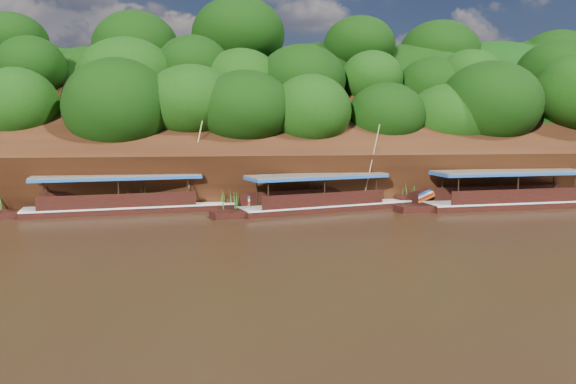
% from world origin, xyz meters
% --- Properties ---
extents(ground, '(160.00, 160.00, 0.00)m').
position_xyz_m(ground, '(0.00, 0.00, 0.00)').
color(ground, black).
rests_on(ground, ground).
extents(riverbank, '(120.00, 30.06, 19.40)m').
position_xyz_m(riverbank, '(-0.01, 22.73, 1.89)').
color(riverbank, black).
rests_on(riverbank, ground).
extents(boat_0, '(16.42, 3.84, 6.83)m').
position_xyz_m(boat_0, '(15.32, 7.55, 0.60)').
color(boat_0, black).
rests_on(boat_0, ground).
extents(boat_1, '(14.47, 6.07, 6.28)m').
position_xyz_m(boat_1, '(1.61, 8.11, 0.57)').
color(boat_1, black).
rests_on(boat_1, ground).
extents(boat_2, '(16.24, 4.74, 6.54)m').
position_xyz_m(boat_2, '(-11.31, 9.01, 0.57)').
color(boat_2, black).
rests_on(boat_2, ground).
extents(reeds, '(49.83, 2.59, 1.91)m').
position_xyz_m(reeds, '(-3.05, 9.33, 0.86)').
color(reeds, '#25741D').
rests_on(reeds, ground).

